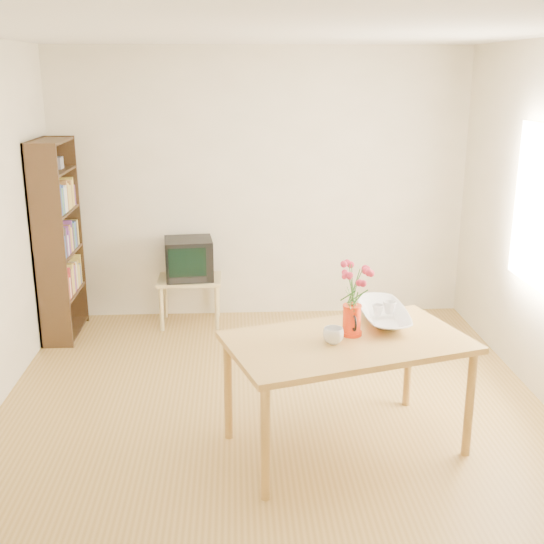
{
  "coord_description": "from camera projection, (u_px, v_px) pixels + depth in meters",
  "views": [
    {
      "loc": [
        -0.26,
        -4.31,
        2.36
      ],
      "look_at": [
        0.0,
        0.3,
        1.0
      ],
      "focal_mm": 45.0,
      "sensor_mm": 36.0,
      "label": 1
    }
  ],
  "objects": [
    {
      "name": "room",
      "position": [
        279.0,
        240.0,
        4.44
      ],
      "size": [
        4.5,
        4.5,
        4.5
      ],
      "color": "olive",
      "rests_on": "ground"
    },
    {
      "name": "table",
      "position": [
        348.0,
        351.0,
        4.28
      ],
      "size": [
        1.67,
        1.25,
        0.75
      ],
      "rotation": [
        0.0,
        0.0,
        0.3
      ],
      "color": "#A27737",
      "rests_on": "ground"
    },
    {
      "name": "tv_stand",
      "position": [
        190.0,
        285.0,
        6.55
      ],
      "size": [
        0.6,
        0.45,
        0.46
      ],
      "color": "tan",
      "rests_on": "ground"
    },
    {
      "name": "bookshelf",
      "position": [
        59.0,
        247.0,
        6.15
      ],
      "size": [
        0.28,
        0.7,
        1.8
      ],
      "color": "black",
      "rests_on": "ground"
    },
    {
      "name": "pitcher",
      "position": [
        352.0,
        321.0,
        4.31
      ],
      "size": [
        0.13,
        0.21,
        0.2
      ],
      "rotation": [
        0.0,
        0.0,
        0.05
      ],
      "color": "red",
      "rests_on": "table"
    },
    {
      "name": "flowers",
      "position": [
        353.0,
        282.0,
        4.24
      ],
      "size": [
        0.23,
        0.23,
        0.32
      ],
      "primitive_type": null,
      "color": "#C52E4A",
      "rests_on": "pitcher"
    },
    {
      "name": "mug",
      "position": [
        333.0,
        336.0,
        4.19
      ],
      "size": [
        0.17,
        0.17,
        0.1
      ],
      "primitive_type": "imported",
      "rotation": [
        0.0,
        0.0,
        3.62
      ],
      "color": "white",
      "rests_on": "table"
    },
    {
      "name": "bowl",
      "position": [
        385.0,
        289.0,
        4.54
      ],
      "size": [
        0.46,
        0.46,
        0.43
      ],
      "primitive_type": "imported",
      "rotation": [
        0.0,
        0.0,
        -0.01
      ],
      "color": "white",
      "rests_on": "table"
    },
    {
      "name": "teacup_a",
      "position": [
        378.0,
        296.0,
        4.56
      ],
      "size": [
        0.09,
        0.09,
        0.06
      ],
      "primitive_type": "imported",
      "rotation": [
        0.0,
        0.0,
        0.57
      ],
      "color": "white",
      "rests_on": "bowl"
    },
    {
      "name": "teacup_b",
      "position": [
        390.0,
        294.0,
        4.58
      ],
      "size": [
        0.08,
        0.08,
        0.07
      ],
      "primitive_type": "imported",
      "rotation": [
        0.0,
        0.0,
        1.47
      ],
      "color": "white",
      "rests_on": "bowl"
    },
    {
      "name": "television",
      "position": [
        189.0,
        258.0,
        6.48
      ],
      "size": [
        0.48,
        0.45,
        0.38
      ],
      "rotation": [
        0.0,
        0.0,
        0.1
      ],
      "color": "black",
      "rests_on": "tv_stand"
    }
  ]
}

